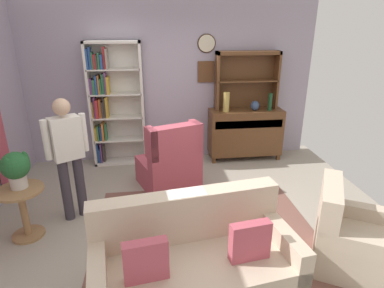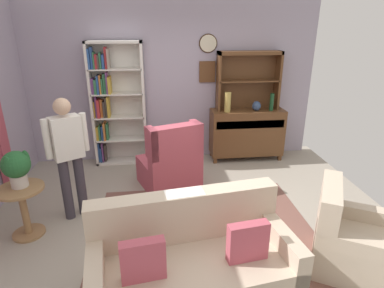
{
  "view_description": "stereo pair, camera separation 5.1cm",
  "coord_description": "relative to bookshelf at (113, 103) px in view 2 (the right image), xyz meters",
  "views": [
    {
      "loc": [
        -0.37,
        -3.49,
        2.36
      ],
      "look_at": [
        0.1,
        0.2,
        0.95
      ],
      "focal_mm": 29.91,
      "sensor_mm": 36.0,
      "label": 1
    },
    {
      "loc": [
        -0.31,
        -3.5,
        2.36
      ],
      "look_at": [
        0.1,
        0.2,
        0.95
      ],
      "focal_mm": 29.91,
      "sensor_mm": 36.0,
      "label": 2
    }
  ],
  "objects": [
    {
      "name": "ground_plane",
      "position": [
        1.05,
        -1.94,
        -1.1
      ],
      "size": [
        5.4,
        4.6,
        0.02
      ],
      "primitive_type": "cube",
      "color": "#9E9384"
    },
    {
      "name": "wingback_chair",
      "position": [
        0.9,
        -1.09,
        -0.71
      ],
      "size": [
        1.01,
        1.02,
        1.05
      ],
      "color": "#B74C5B",
      "rests_on": "ground_plane"
    },
    {
      "name": "vase_tall",
      "position": [
        1.94,
        -0.16,
        -0.01
      ],
      "size": [
        0.11,
        0.11,
        0.34
      ],
      "primitive_type": "cylinder",
      "color": "tan",
      "rests_on": "sideboard"
    },
    {
      "name": "potted_plant_large",
      "position": [
        -0.85,
        -2.02,
        -0.22
      ],
      "size": [
        0.31,
        0.31,
        0.43
      ],
      "color": "beige",
      "rests_on": "plant_stand"
    },
    {
      "name": "bookshelf",
      "position": [
        0.0,
        0.0,
        0.0
      ],
      "size": [
        0.9,
        0.3,
        2.1
      ],
      "color": "silver",
      "rests_on": "ground_plane"
    },
    {
      "name": "area_rug",
      "position": [
        1.25,
        -2.24,
        -1.09
      ],
      "size": [
        2.63,
        2.19,
        0.01
      ],
      "primitive_type": "cube",
      "color": "brown",
      "rests_on": "ground_plane"
    },
    {
      "name": "person_reading",
      "position": [
        -0.36,
        -1.7,
        -0.19
      ],
      "size": [
        0.49,
        0.35,
        1.56
      ],
      "color": "#38333D",
      "rests_on": "ground_plane"
    },
    {
      "name": "couch_floral",
      "position": [
        0.99,
        -3.13,
        -0.78
      ],
      "size": [
        1.91,
        1.11,
        0.9
      ],
      "color": "beige",
      "rests_on": "ground_plane"
    },
    {
      "name": "sideboard_hutch",
      "position": [
        2.33,
        0.03,
        0.47
      ],
      "size": [
        1.1,
        0.26,
        1.0
      ],
      "color": "brown",
      "rests_on": "sideboard"
    },
    {
      "name": "sideboard",
      "position": [
        2.33,
        -0.08,
        -0.58
      ],
      "size": [
        1.3,
        0.45,
        0.92
      ],
      "color": "brown",
      "rests_on": "ground_plane"
    },
    {
      "name": "plant_stand",
      "position": [
        -0.84,
        -2.06,
        -0.71
      ],
      "size": [
        0.52,
        0.52,
        0.62
      ],
      "color": "#997047",
      "rests_on": "ground_plane"
    },
    {
      "name": "bottle_wine",
      "position": [
        2.72,
        -0.17,
        -0.02
      ],
      "size": [
        0.07,
        0.07,
        0.3
      ],
      "primitive_type": "cylinder",
      "color": "#194223",
      "rests_on": "sideboard"
    },
    {
      "name": "armchair_floral",
      "position": [
        2.63,
        -2.97,
        -0.8
      ],
      "size": [
        1.05,
        1.04,
        0.88
      ],
      "color": "beige",
      "rests_on": "ground_plane"
    },
    {
      "name": "wall_back",
      "position": [
        1.05,
        0.19,
        0.31
      ],
      "size": [
        5.0,
        0.09,
        2.8
      ],
      "color": "#A399AD",
      "rests_on": "ground_plane"
    },
    {
      "name": "vase_round",
      "position": [
        2.46,
        -0.15,
        -0.09
      ],
      "size": [
        0.15,
        0.15,
        0.17
      ],
      "primitive_type": "ellipsoid",
      "color": "#33476B",
      "rests_on": "sideboard"
    }
  ]
}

